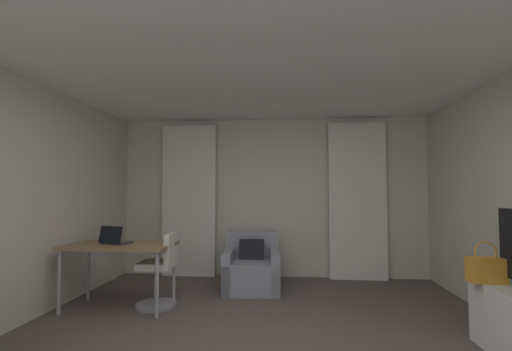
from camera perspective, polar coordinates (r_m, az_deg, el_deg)
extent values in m
cube|color=beige|center=(5.71, 2.64, -3.62)|extent=(5.12, 0.06, 2.60)
cube|color=white|center=(2.96, -0.12, 22.20)|extent=(5.12, 6.12, 0.06)
cube|color=silver|center=(5.80, -11.14, -4.05)|extent=(0.90, 0.06, 2.50)
cube|color=silver|center=(5.69, 16.59, -4.01)|extent=(0.90, 0.06, 2.50)
cube|color=gray|center=(5.03, -0.76, -16.30)|extent=(0.83, 0.86, 0.41)
cube|color=gray|center=(5.29, -0.65, -11.29)|extent=(0.78, 0.20, 0.38)
cube|color=gray|center=(5.02, 3.13, -15.52)|extent=(0.18, 0.82, 0.55)
cube|color=gray|center=(5.04, -4.64, -15.46)|extent=(0.18, 0.82, 0.55)
cube|color=black|center=(5.09, -0.72, -12.63)|extent=(0.37, 0.23, 0.37)
cube|color=olive|center=(4.50, -21.71, -10.81)|extent=(1.24, 0.67, 0.04)
cylinder|color=#99999E|center=(5.08, -26.22, -14.12)|extent=(0.04, 0.04, 0.72)
cylinder|color=#99999E|center=(4.61, -13.55, -15.52)|extent=(0.04, 0.04, 0.72)
cylinder|color=#99999E|center=(4.61, -30.04, -15.22)|extent=(0.04, 0.04, 0.72)
cylinder|color=#99999E|center=(4.09, -16.22, -17.15)|extent=(0.04, 0.04, 0.72)
cylinder|color=gray|center=(4.50, -16.30, -17.48)|extent=(0.06, 0.06, 0.46)
cylinder|color=gray|center=(4.56, -16.34, -20.03)|extent=(0.48, 0.48, 0.04)
cube|color=silver|center=(4.44, -16.25, -14.11)|extent=(0.41, 0.41, 0.08)
cube|color=silver|center=(4.35, -14.06, -11.57)|extent=(0.07, 0.36, 0.34)
cube|color=#2D2D33|center=(4.53, -22.19, -10.36)|extent=(0.37, 0.30, 0.02)
cube|color=black|center=(4.44, -23.15, -9.09)|extent=(0.32, 0.14, 0.20)
cube|color=orange|center=(3.77, 34.05, -12.97)|extent=(0.30, 0.14, 0.22)
torus|color=orange|center=(3.74, 33.98, -10.56)|extent=(0.20, 0.02, 0.20)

